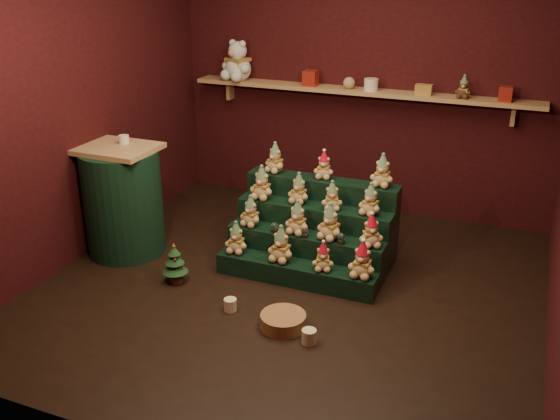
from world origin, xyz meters
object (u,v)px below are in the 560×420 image
at_px(side_table, 123,201).
at_px(white_bear, 238,55).
at_px(mug_right, 309,336).
at_px(snow_globe_b, 304,232).
at_px(mug_left, 230,305).
at_px(snow_globe_c, 341,238).
at_px(wicker_basket, 283,321).
at_px(snow_globe_a, 275,227).
at_px(brown_bear, 464,87).
at_px(riser_tier_front, 296,273).
at_px(mini_christmas_tree, 175,263).

height_order(side_table, white_bear, white_bear).
bearing_deg(mug_right, snow_globe_b, 112.51).
height_order(side_table, mug_left, side_table).
xyz_separation_m(snow_globe_c, mug_left, (-0.65, -0.77, -0.36)).
distance_m(mug_right, wicker_basket, 0.28).
relative_size(snow_globe_a, side_table, 0.09).
height_order(wicker_basket, brown_bear, brown_bear).
distance_m(snow_globe_a, mug_left, 0.85).
distance_m(snow_globe_a, white_bear, 2.26).
bearing_deg(riser_tier_front, mug_right, -62.67).
xyz_separation_m(riser_tier_front, white_bear, (-1.35, 1.74, 1.50)).
distance_m(riser_tier_front, white_bear, 2.67).
bearing_deg(wicker_basket, mug_right, -25.39).
relative_size(mug_right, wicker_basket, 0.31).
bearing_deg(wicker_basket, snow_globe_a, 116.79).
relative_size(mini_christmas_tree, mug_left, 3.68).
bearing_deg(snow_globe_c, snow_globe_a, 180.00).
height_order(riser_tier_front, side_table, side_table).
height_order(snow_globe_c, mug_right, snow_globe_c).
distance_m(snow_globe_a, snow_globe_c, 0.60).
relative_size(riser_tier_front, side_table, 1.37).
height_order(snow_globe_c, side_table, side_table).
bearing_deg(snow_globe_a, mug_left, -93.75).
height_order(wicker_basket, white_bear, white_bear).
relative_size(snow_globe_c, white_bear, 0.17).
bearing_deg(wicker_basket, snow_globe_b, 99.95).
xyz_separation_m(snow_globe_a, mug_left, (-0.05, -0.77, -0.36)).
distance_m(mini_christmas_tree, wicker_basket, 1.16).
bearing_deg(snow_globe_b, side_table, -173.84).
height_order(riser_tier_front, snow_globe_b, snow_globe_b).
distance_m(snow_globe_b, wicker_basket, 0.92).
bearing_deg(snow_globe_b, wicker_basket, -80.05).
bearing_deg(white_bear, mug_left, -46.06).
bearing_deg(snow_globe_b, mug_left, -112.85).
relative_size(snow_globe_b, side_table, 0.09).
relative_size(snow_globe_c, brown_bear, 0.44).
bearing_deg(mug_right, white_bear, 124.87).
bearing_deg(mug_left, brown_bear, 60.53).
height_order(snow_globe_c, wicker_basket, snow_globe_c).
relative_size(snow_globe_b, wicker_basket, 0.25).
xyz_separation_m(side_table, white_bear, (0.33, 1.76, 1.08)).
bearing_deg(snow_globe_c, side_table, -174.83).
distance_m(snow_globe_a, snow_globe_b, 0.28).
distance_m(snow_globe_b, mug_right, 1.09).
bearing_deg(mug_right, wicker_basket, 154.61).
height_order(snow_globe_c, mini_christmas_tree, snow_globe_c).
bearing_deg(snow_globe_b, snow_globe_c, 0.00).
height_order(mini_christmas_tree, mug_left, mini_christmas_tree).
height_order(riser_tier_front, mini_christmas_tree, mini_christmas_tree).
distance_m(riser_tier_front, mug_right, 0.89).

